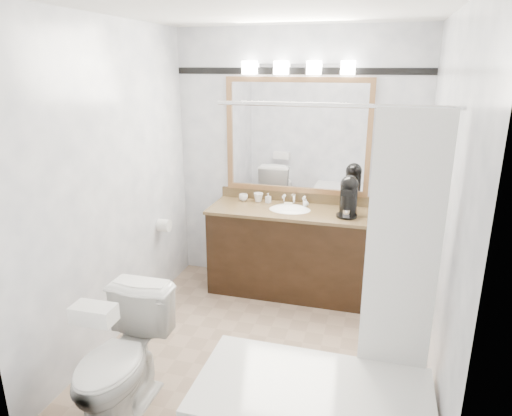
# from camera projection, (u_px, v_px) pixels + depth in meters

# --- Properties ---
(room) EXTENTS (2.42, 2.62, 2.52)m
(room) POSITION_uv_depth(u_px,v_px,m) (263.00, 197.00, 3.25)
(room) COLOR #A0856C
(room) RESTS_ON ground
(vanity) EXTENTS (1.53, 0.58, 0.97)m
(vanity) POSITION_uv_depth(u_px,v_px,m) (289.00, 249.00, 4.43)
(vanity) COLOR black
(vanity) RESTS_ON ground
(mirror) EXTENTS (1.40, 0.04, 1.10)m
(mirror) POSITION_uv_depth(u_px,v_px,m) (297.00, 136.00, 4.36)
(mirror) COLOR #9B6E46
(mirror) RESTS_ON room
(vanity_light_bar) EXTENTS (1.02, 0.14, 0.12)m
(vanity_light_bar) POSITION_uv_depth(u_px,v_px,m) (298.00, 67.00, 4.12)
(vanity_light_bar) COLOR silver
(vanity_light_bar) RESTS_ON room
(accent_stripe) EXTENTS (2.40, 0.01, 0.06)m
(accent_stripe) POSITION_uv_depth(u_px,v_px,m) (299.00, 71.00, 4.19)
(accent_stripe) COLOR black
(accent_stripe) RESTS_ON room
(bathtub) EXTENTS (1.30, 0.75, 1.96)m
(bathtub) POSITION_uv_depth(u_px,v_px,m) (316.00, 412.00, 2.58)
(bathtub) COLOR white
(bathtub) RESTS_ON ground
(tp_roll) EXTENTS (0.11, 0.12, 0.12)m
(tp_roll) POSITION_uv_depth(u_px,v_px,m) (164.00, 225.00, 4.32)
(tp_roll) COLOR white
(tp_roll) RESTS_ON room
(toilet) EXTENTS (0.45, 0.78, 0.79)m
(toilet) POSITION_uv_depth(u_px,v_px,m) (121.00, 361.00, 2.84)
(toilet) COLOR white
(toilet) RESTS_ON ground
(tissue_box) EXTENTS (0.24, 0.14, 0.10)m
(tissue_box) POSITION_uv_depth(u_px,v_px,m) (94.00, 314.00, 2.52)
(tissue_box) COLOR white
(tissue_box) RESTS_ON toilet
(coffee_maker) EXTENTS (0.19, 0.24, 0.36)m
(coffee_maker) POSITION_uv_depth(u_px,v_px,m) (349.00, 195.00, 4.09)
(coffee_maker) COLOR black
(coffee_maker) RESTS_ON vanity
(cup_left) EXTENTS (0.09, 0.09, 0.07)m
(cup_left) POSITION_uv_depth(u_px,v_px,m) (243.00, 197.00, 4.57)
(cup_left) COLOR white
(cup_left) RESTS_ON vanity
(cup_right) EXTENTS (0.12, 0.12, 0.09)m
(cup_right) POSITION_uv_depth(u_px,v_px,m) (258.00, 197.00, 4.54)
(cup_right) COLOR white
(cup_right) RESTS_ON vanity
(soap_bottle_a) EXTENTS (0.06, 0.06, 0.10)m
(soap_bottle_a) POSITION_uv_depth(u_px,v_px,m) (268.00, 198.00, 4.50)
(soap_bottle_a) COLOR white
(soap_bottle_a) RESTS_ON vanity
(soap_bottle_b) EXTENTS (0.06, 0.06, 0.07)m
(soap_bottle_b) POSITION_uv_depth(u_px,v_px,m) (306.00, 203.00, 4.39)
(soap_bottle_b) COLOR white
(soap_bottle_b) RESTS_ON vanity
(soap_bar) EXTENTS (0.09, 0.07, 0.03)m
(soap_bar) POSITION_uv_depth(u_px,v_px,m) (288.00, 204.00, 4.42)
(soap_bar) COLOR beige
(soap_bar) RESTS_ON vanity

